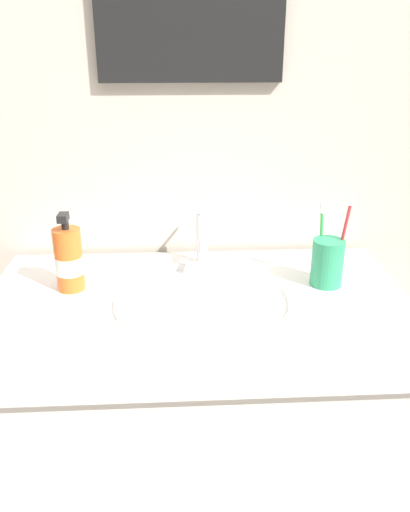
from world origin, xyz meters
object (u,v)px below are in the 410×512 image
(toothbrush_cup, at_px, (327,263))
(toothbrush_green, at_px, (321,236))
(soap_dispenser, at_px, (69,260))
(toothbrush_red, at_px, (344,234))
(faucet, at_px, (201,239))

(toothbrush_cup, height_order, toothbrush_green, toothbrush_green)
(toothbrush_cup, bearing_deg, soap_dispenser, 179.09)
(toothbrush_red, height_order, toothbrush_green, toothbrush_red)
(toothbrush_green, height_order, soap_dispenser, toothbrush_green)
(toothbrush_cup, relative_size, toothbrush_green, 0.60)
(faucet, height_order, toothbrush_cup, faucet)
(faucet, relative_size, soap_dispenser, 0.82)
(faucet, distance_m, soap_dispenser, 0.32)
(toothbrush_cup, bearing_deg, toothbrush_red, 5.53)
(toothbrush_green, xyz_separation_m, soap_dispenser, (-0.56, -0.02, -0.04))
(toothbrush_cup, bearing_deg, faucet, 155.92)
(toothbrush_cup, distance_m, soap_dispenser, 0.57)
(toothbrush_green, distance_m, soap_dispenser, 0.56)
(faucet, height_order, toothbrush_green, toothbrush_green)
(faucet, relative_size, toothbrush_red, 0.72)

